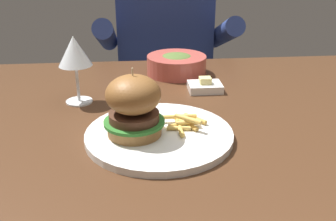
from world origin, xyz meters
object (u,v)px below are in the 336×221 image
burger_sandwich (134,106)px  soup_bowl (177,64)px  wine_glass (75,53)px  main_plate (159,135)px  diner_person (164,83)px  butter_dish (205,86)px

burger_sandwich → soup_bowl: 0.42m
wine_glass → main_plate: bearing=-48.7°
diner_person → main_plate: bearing=-95.5°
main_plate → soup_bowl: (0.08, 0.40, 0.02)m
soup_bowl → diner_person: 0.47m
burger_sandwich → diner_person: size_ratio=0.11×
burger_sandwich → diner_person: bearing=81.3°
burger_sandwich → butter_dish: 0.32m
burger_sandwich → wine_glass: bearing=122.2°
soup_bowl → main_plate: bearing=-101.4°
burger_sandwich → butter_dish: burger_sandwich is taller
butter_dish → diner_person: diner_person is taller
soup_bowl → butter_dish: bearing=-69.2°
burger_sandwich → main_plate: bearing=6.2°
main_plate → burger_sandwich: burger_sandwich is taller
burger_sandwich → butter_dish: bearing=54.2°
main_plate → burger_sandwich: (-0.05, -0.01, 0.06)m
burger_sandwich → diner_person: 0.87m
main_plate → burger_sandwich: bearing=-173.8°
wine_glass → soup_bowl: (0.26, 0.20, -0.09)m
main_plate → wine_glass: 0.29m
main_plate → burger_sandwich: 0.08m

